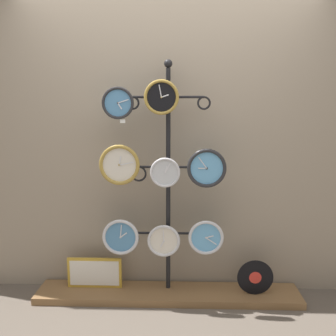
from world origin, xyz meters
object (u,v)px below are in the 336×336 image
clock_middle_center (165,173)px  clock_bottom_center (164,241)px  display_stand (168,217)px  vinyl_record (255,278)px  clock_top_center (161,97)px  clock_top_left (118,103)px  clock_middle_left (119,165)px  clock_bottom_left (121,237)px  picture_frame (95,273)px  clock_middle_right (207,168)px  clock_bottom_right (206,237)px

clock_middle_center → clock_bottom_center: size_ratio=0.89×
display_stand → clock_bottom_center: size_ratio=7.30×
vinyl_record → display_stand: bearing=172.1°
clock_top_center → clock_middle_center: 0.58m
clock_top_left → clock_middle_left: size_ratio=0.78×
clock_bottom_left → display_stand: bearing=14.3°
vinyl_record → picture_frame: 1.35m
clock_middle_right → clock_bottom_center: clock_middle_right is taller
clock_bottom_right → vinyl_record: bearing=1.7°
clock_middle_center → clock_middle_right: 0.33m
clock_middle_right → clock_top_center: bearing=-178.0°
clock_middle_center → clock_bottom_left: (-0.36, 0.01, -0.54)m
clock_top_center → vinyl_record: 1.64m
clock_bottom_left → clock_top_center: bearing=-3.0°
picture_frame → clock_bottom_center: bearing=-8.7°
clock_middle_center → vinyl_record: bearing=1.0°
vinyl_record → picture_frame: size_ratio=0.64×
display_stand → clock_middle_left: (-0.38, -0.11, 0.46)m
clock_middle_left → vinyl_record: (1.10, 0.01, -0.93)m
clock_middle_left → clock_middle_center: bearing=-0.2°
display_stand → clock_top_center: (-0.05, -0.12, 0.98)m
display_stand → clock_middle_right: bearing=-18.6°
clock_middle_center → clock_bottom_right: clock_middle_center is taller
clock_top_center → clock_bottom_right: bearing=0.6°
clock_middle_center → clock_bottom_right: (0.33, 0.00, -0.53)m
clock_middle_center → clock_top_center: bearing=-174.6°
clock_top_center → clock_bottom_left: clock_top_center is taller
clock_top_left → vinyl_record: bearing=-0.3°
clock_bottom_left → clock_bottom_right: clock_bottom_right is taller
clock_middle_left → clock_middle_right: (0.69, 0.01, -0.02)m
clock_bottom_center → picture_frame: clock_bottom_center is taller
clock_bottom_right → vinyl_record: 0.53m
display_stand → vinyl_record: (0.72, -0.10, -0.47)m
display_stand → clock_bottom_left: bearing=-165.7°
clock_top_center → picture_frame: clock_top_center is taller
clock_bottom_right → clock_middle_left: bearing=179.9°
clock_middle_right → vinyl_record: 0.99m
clock_top_center → clock_bottom_right: clock_top_center is taller
clock_middle_left → clock_bottom_center: (0.35, 0.00, -0.62)m
clock_middle_right → vinyl_record: (0.41, 0.00, -0.91)m
display_stand → clock_bottom_left: display_stand is taller
clock_middle_left → clock_bottom_right: size_ratio=1.13×
clock_bottom_center → clock_bottom_right: clock_bottom_right is taller
clock_middle_center → clock_middle_left: bearing=179.8°
display_stand → clock_bottom_left: (-0.39, -0.10, -0.14)m
clock_top_left → clock_middle_center: clock_top_left is taller
display_stand → clock_middle_right: display_stand is taller
clock_middle_left → clock_middle_right: size_ratio=1.04×
clock_top_center → clock_bottom_right: 1.17m
clock_bottom_left → clock_middle_center: bearing=-2.3°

